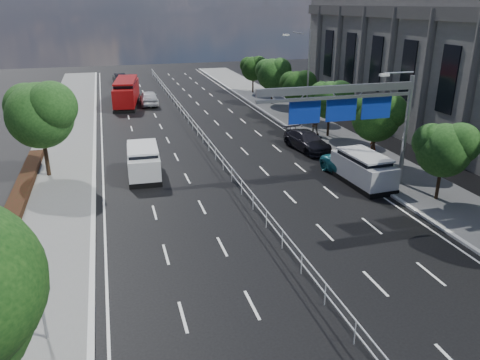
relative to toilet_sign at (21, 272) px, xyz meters
name	(u,v)px	position (x,y,z in m)	size (l,w,h in m)	color
ground	(316,294)	(10.95, 0.00, -2.94)	(160.00, 160.00, 0.00)	black
sidewalk_near	(18,344)	(-0.55, 0.00, -2.87)	(5.00, 140.00, 0.14)	slate
kerb_near	(91,331)	(1.95, 0.00, -2.87)	(0.25, 140.00, 0.15)	silver
median_fence	(204,139)	(10.95, 22.50, -2.42)	(0.05, 85.00, 1.02)	silver
toilet_sign	(21,272)	(0.00, 0.00, 0.00)	(1.62, 0.18, 4.34)	gray
overhead_gantry	(354,104)	(17.69, 10.05, 2.66)	(10.24, 0.38, 7.45)	gray
streetlight_far	(305,73)	(21.46, 26.00, 2.27)	(2.78, 2.40, 9.00)	gray
civic_hall	(456,62)	(34.67, 22.00, 3.33)	(14.40, 36.00, 14.35)	slate
near_tree_back	(40,112)	(-0.99, 17.97, 1.67)	(4.84, 4.51, 6.69)	black
far_tree_c	(445,147)	(22.20, 6.98, 0.48)	(3.52, 3.28, 4.94)	black
far_tree_d	(377,115)	(22.20, 14.48, 0.74)	(3.85, 3.59, 5.34)	black
far_tree_e	(331,98)	(22.20, 21.98, 0.61)	(3.63, 3.38, 5.13)	black
far_tree_f	(298,85)	(22.20, 29.48, 0.55)	(3.52, 3.28, 5.02)	black
far_tree_g	(273,72)	(22.20, 36.98, 0.81)	(3.96, 3.69, 5.45)	black
far_tree_h	(253,67)	(22.20, 44.48, 0.48)	(3.41, 3.18, 4.91)	black
white_minivan	(143,161)	(5.36, 16.39, -1.89)	(2.37, 5.05, 2.15)	black
red_bus	(126,91)	(5.64, 41.75, -1.39)	(3.68, 10.20, 2.98)	black
near_car_silver	(149,98)	(8.11, 40.77, -2.09)	(2.01, 5.00, 1.70)	silver
near_car_dark	(119,78)	(5.44, 58.34, -2.21)	(1.55, 4.44, 1.46)	black
silver_minivan	(363,169)	(19.25, 10.82, -1.91)	(2.43, 5.18, 2.11)	black
parked_car_teal	(353,167)	(19.25, 12.19, -2.22)	(2.40, 5.20, 1.44)	#196572
parked_car_dark	(307,141)	(18.81, 19.00, -2.19)	(2.13, 5.23, 1.52)	black
pedestrian_a	(373,146)	(22.57, 15.15, -1.85)	(0.70, 0.46, 1.91)	gray
pedestrian_b	(314,124)	(21.15, 22.77, -1.82)	(0.95, 0.74, 1.96)	gray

